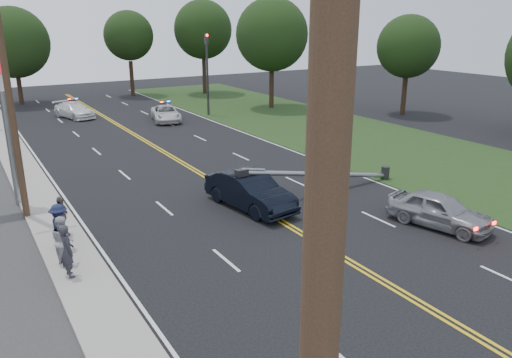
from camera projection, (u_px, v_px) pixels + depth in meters
ground at (383, 281)px, 16.37m from camera, size 120.00×120.00×0.00m
sidewalk at (55, 229)px, 20.36m from camera, size 1.80×70.00×0.12m
grass_verge at (424, 157)px, 31.18m from camera, size 12.00×80.00×0.01m
centerline_yellow at (235, 194)px, 24.51m from camera, size 0.36×80.00×0.00m
traffic_signal at (207, 67)px, 43.61m from camera, size 0.28×0.41×7.05m
fallen_streetlight at (329, 174)px, 24.67m from camera, size 9.36×0.44×1.91m
utility_pole_mid at (10, 101)px, 20.05m from camera, size 1.60×0.28×10.00m
tree_6 at (13, 43)px, 48.69m from camera, size 6.86×6.86×9.47m
tree_7 at (129, 36)px, 54.34m from camera, size 5.34×5.34×9.18m
tree_8 at (203, 30)px, 55.76m from camera, size 6.47×6.47×10.35m
tree_9 at (272, 35)px, 46.52m from camera, size 6.77×6.77×10.23m
tree_13 at (408, 47)px, 43.42m from camera, size 5.42×5.42×8.66m
crashed_sedan at (250, 191)px, 22.54m from camera, size 2.36×5.11×1.62m
waiting_sedan at (439, 210)px, 20.53m from camera, size 2.72×4.54×1.45m
emergency_a at (166, 114)px, 41.93m from camera, size 3.15×4.97×1.28m
emergency_b at (74, 110)px, 43.37m from camera, size 3.16×4.91×1.32m
bystander_a at (67, 251)px, 16.22m from camera, size 0.51×0.71×1.82m
bystander_b at (63, 240)px, 17.10m from camera, size 0.85×0.98×1.74m
bystander_c at (60, 227)px, 18.18m from camera, size 0.67×1.14×1.74m
bystander_d at (62, 217)px, 19.19m from camera, size 0.88×1.04×1.67m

